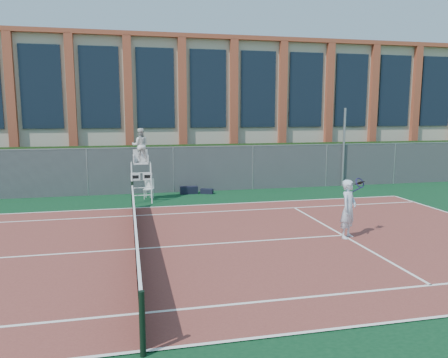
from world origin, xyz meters
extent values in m
plane|color=#233814|center=(0.00, 0.00, 0.00)|extent=(120.00, 120.00, 0.00)
cube|color=#0B3119|center=(0.00, 1.00, 0.01)|extent=(36.00, 20.00, 0.01)
cube|color=brown|center=(0.00, 0.00, 0.02)|extent=(23.77, 10.97, 0.02)
cylinder|color=black|center=(0.00, -5.60, 0.55)|extent=(0.10, 0.10, 1.10)
cylinder|color=black|center=(0.00, 5.60, 0.55)|extent=(0.10, 0.10, 1.10)
cube|color=black|center=(0.00, 0.00, 0.46)|extent=(0.03, 11.00, 0.86)
cube|color=white|center=(0.00, 0.00, 0.92)|extent=(0.06, 11.20, 0.07)
cube|color=black|center=(0.00, 10.00, 1.10)|extent=(40.00, 1.40, 2.20)
cube|color=#BDB69C|center=(0.00, 18.00, 4.00)|extent=(44.00, 10.00, 8.00)
cube|color=#9B452D|center=(0.00, 18.00, 8.10)|extent=(45.00, 10.60, 0.25)
cylinder|color=#9EA0A5|center=(10.90, 8.70, 2.05)|extent=(0.12, 0.12, 4.09)
cylinder|color=white|center=(0.00, 6.55, 0.84)|extent=(0.05, 0.48, 1.76)
cylinder|color=white|center=(0.81, 6.55, 0.84)|extent=(0.05, 0.48, 1.76)
cylinder|color=white|center=(0.00, 7.45, 0.84)|extent=(0.05, 0.48, 1.76)
cylinder|color=white|center=(0.81, 7.45, 0.84)|extent=(0.05, 0.48, 1.76)
cube|color=white|center=(0.41, 7.00, 1.68)|extent=(0.63, 0.54, 0.06)
cube|color=white|center=(0.41, 7.25, 1.99)|extent=(0.63, 0.05, 0.54)
cube|color=white|center=(0.16, 6.64, 1.14)|extent=(0.40, 0.03, 0.31)
cube|color=white|center=(0.66, 6.64, 1.14)|extent=(0.40, 0.03, 0.31)
imported|color=white|center=(0.41, 7.05, 2.45)|extent=(0.73, 0.57, 1.49)
cube|color=silver|center=(0.73, 7.44, 0.45)|extent=(0.52, 0.52, 0.04)
cube|color=silver|center=(0.78, 7.62, 0.69)|extent=(0.41, 0.15, 0.45)
cylinder|color=silver|center=(0.52, 7.32, 0.22)|extent=(0.03, 0.03, 0.42)
cylinder|color=silver|center=(0.85, 7.23, 0.22)|extent=(0.03, 0.03, 0.42)
cylinder|color=silver|center=(0.62, 7.65, 0.22)|extent=(0.03, 0.03, 0.42)
cylinder|color=silver|center=(0.94, 7.55, 0.22)|extent=(0.03, 0.03, 0.42)
cube|color=black|center=(2.67, 8.23, 0.19)|extent=(0.84, 0.38, 0.35)
cube|color=black|center=(3.51, 8.06, 0.13)|extent=(0.64, 0.49, 0.24)
imported|color=silver|center=(6.41, -0.26, 0.93)|extent=(0.78, 0.75, 1.80)
torus|color=#1E144E|center=(6.89, -0.02, 1.69)|extent=(0.38, 0.30, 0.30)
sphere|color=#CCE533|center=(6.99, 0.16, 1.64)|extent=(0.07, 0.07, 0.07)
camera|label=1|loc=(-0.14, -12.18, 3.85)|focal=35.00mm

